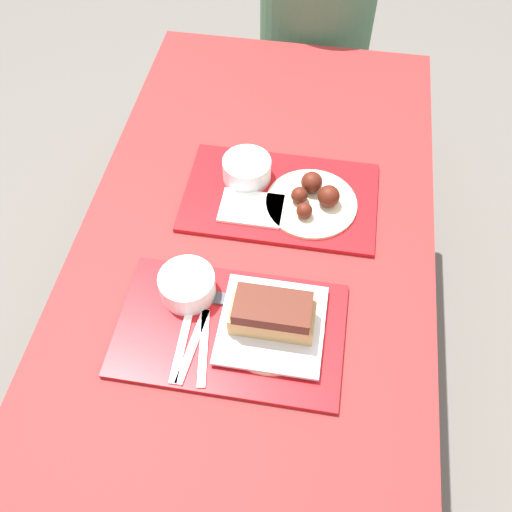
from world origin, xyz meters
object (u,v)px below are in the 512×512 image
bowl_coleslaw_far (247,168)px  wings_plate_far (313,198)px  tray_far (280,197)px  bowl_coleslaw_near (187,284)px  brisket_sandwich_plate (272,319)px  person_seated_across (317,11)px  tray_near (230,330)px

bowl_coleslaw_far → wings_plate_far: size_ratio=0.54×
tray_far → bowl_coleslaw_far: bowl_coleslaw_far is taller
bowl_coleslaw_near → wings_plate_far: 0.37m
tray_far → brisket_sandwich_plate: bearing=-84.9°
bowl_coleslaw_near → wings_plate_far: (0.23, 0.29, -0.01)m
person_seated_across → tray_near: bearing=-92.6°
brisket_sandwich_plate → bowl_coleslaw_far: size_ratio=1.82×
tray_near → person_seated_across: bearing=87.4°
tray_far → wings_plate_far: 0.08m
brisket_sandwich_plate → person_seated_across: 1.22m
wings_plate_far → tray_near: bearing=-109.6°
tray_near → bowl_coleslaw_far: (-0.04, 0.42, 0.04)m
tray_far → person_seated_across: bearing=89.6°
wings_plate_far → person_seated_across: bearing=94.8°
tray_far → brisket_sandwich_plate: size_ratio=2.16×
tray_near → tray_far: (0.05, 0.37, 0.00)m
tray_near → wings_plate_far: size_ratio=2.13×
tray_far → bowl_coleslaw_near: 0.34m
brisket_sandwich_plate → bowl_coleslaw_near: bearing=163.5°
bowl_coleslaw_near → brisket_sandwich_plate: brisket_sandwich_plate is taller
tray_near → person_seated_across: (0.06, 1.24, -0.03)m
bowl_coleslaw_near → tray_far: bearing=63.1°
brisket_sandwich_plate → bowl_coleslaw_far: 0.42m
brisket_sandwich_plate → wings_plate_far: brisket_sandwich_plate is taller
wings_plate_far → person_seated_across: 0.88m
person_seated_across → brisket_sandwich_plate: bearing=-88.8°
tray_near → bowl_coleslaw_near: size_ratio=3.92×
brisket_sandwich_plate → wings_plate_far: 0.35m
tray_near → bowl_coleslaw_far: bearing=95.3°
tray_near → tray_far: bearing=82.3°
tray_near → brisket_sandwich_plate: size_ratio=2.16×
bowl_coleslaw_far → person_seated_across: (0.09, 0.82, -0.06)m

